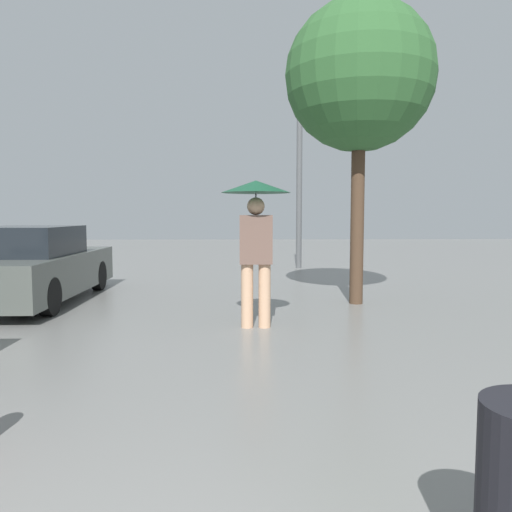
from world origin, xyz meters
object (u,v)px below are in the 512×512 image
Objects in this scene: pedestrian at (256,221)px; street_lamp at (299,179)px; parked_car_farthest at (32,267)px; tree at (360,77)px.

street_lamp reaches higher than pedestrian.
parked_car_farthest is 0.83× the size of tree.
street_lamp is (1.44, 7.42, 1.07)m from pedestrian.
tree is at bearing -3.68° from parked_car_farthest.
parked_car_farthest is 0.89× the size of street_lamp.
street_lamp reaches higher than parked_car_farthest.
parked_car_farthest is at bearing 150.93° from pedestrian.
pedestrian is 0.47× the size of parked_car_farthest.
pedestrian is 4.41m from parked_car_farthest.
pedestrian is at bearing -134.98° from tree.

